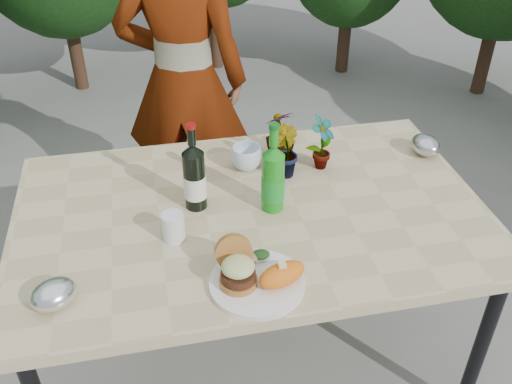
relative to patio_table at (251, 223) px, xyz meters
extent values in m
plane|color=slate|center=(0.00, 0.00, -0.69)|extent=(80.00, 80.00, 0.00)
cube|color=#C8B485|center=(0.00, 0.00, 0.04)|extent=(1.60, 1.00, 0.04)
cylinder|color=black|center=(0.72, -0.42, -0.34)|extent=(0.05, 0.05, 0.71)
cylinder|color=black|center=(-0.72, 0.42, -0.34)|extent=(0.05, 0.05, 0.71)
cylinder|color=black|center=(0.72, 0.42, -0.34)|extent=(0.05, 0.05, 0.71)
cylinder|color=#382316|center=(-0.80, 2.80, -0.48)|extent=(0.10, 0.10, 0.42)
cylinder|color=#382316|center=(0.30, 3.00, -0.44)|extent=(0.10, 0.10, 0.50)
cylinder|color=#382316|center=(1.30, 2.70, -0.50)|extent=(0.10, 0.10, 0.38)
cylinder|color=#382316|center=(2.20, 2.10, -0.47)|extent=(0.10, 0.10, 0.44)
cylinder|color=white|center=(-0.05, -0.36, 0.06)|extent=(0.28, 0.28, 0.01)
cylinder|color=#B7722D|center=(-0.11, -0.36, 0.08)|extent=(0.11, 0.11, 0.02)
cylinder|color=#472314|center=(-0.11, -0.36, 0.10)|extent=(0.10, 0.10, 0.02)
ellipsoid|color=beige|center=(-0.11, -0.36, 0.14)|extent=(0.10, 0.10, 0.04)
cylinder|color=#B7722D|center=(-0.11, -0.28, 0.13)|extent=(0.11, 0.06, 0.11)
ellipsoid|color=orange|center=(0.01, -0.38, 0.10)|extent=(0.17, 0.12, 0.06)
ellipsoid|color=olive|center=(-0.05, -0.27, 0.08)|extent=(0.04, 0.04, 0.02)
ellipsoid|color=#193814|center=(-0.02, -0.26, 0.09)|extent=(0.06, 0.04, 0.03)
cylinder|color=black|center=(-0.18, 0.06, 0.16)|extent=(0.07, 0.07, 0.21)
cylinder|color=white|center=(-0.18, 0.06, 0.14)|extent=(0.08, 0.08, 0.08)
cone|color=black|center=(-0.18, 0.06, 0.29)|extent=(0.07, 0.07, 0.04)
cylinder|color=black|center=(-0.18, 0.06, 0.33)|extent=(0.03, 0.03, 0.06)
cylinder|color=maroon|center=(-0.18, 0.06, 0.37)|extent=(0.03, 0.03, 0.02)
cylinder|color=#188719|center=(0.07, 0.00, 0.16)|extent=(0.08, 0.08, 0.21)
cylinder|color=#198C26|center=(0.07, 0.00, 0.14)|extent=(0.08, 0.08, 0.08)
cone|color=#188719|center=(0.07, 0.00, 0.29)|extent=(0.08, 0.08, 0.04)
cylinder|color=#188719|center=(0.07, 0.00, 0.34)|extent=(0.03, 0.03, 0.06)
cylinder|color=#0C5919|center=(0.07, 0.00, 0.37)|extent=(0.03, 0.03, 0.02)
cylinder|color=white|center=(-0.27, -0.10, 0.10)|extent=(0.07, 0.07, 0.09)
imported|color=#20571D|center=(0.31, 0.21, 0.16)|extent=(0.14, 0.13, 0.21)
imported|color=#21561D|center=(0.16, 0.19, 0.15)|extent=(0.12, 0.13, 0.19)
imported|color=#2B571E|center=(0.17, 0.30, 0.16)|extent=(0.15, 0.15, 0.21)
imported|color=silver|center=(0.03, 0.26, 0.10)|extent=(0.14, 0.14, 0.09)
ellipsoid|color=silver|center=(-0.62, -0.32, 0.10)|extent=(0.17, 0.16, 0.08)
ellipsoid|color=#B3B6BA|center=(0.74, 0.22, 0.10)|extent=(0.12, 0.14, 0.08)
imported|color=#986C4C|center=(-0.13, 0.93, 0.13)|extent=(0.68, 0.53, 1.64)
camera|label=1|loc=(-0.30, -1.52, 1.24)|focal=40.00mm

